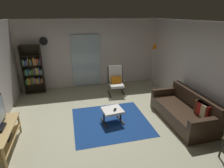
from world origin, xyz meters
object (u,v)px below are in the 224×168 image
object	(u,v)px
tv_remote	(115,110)
wall_clock	(44,41)
cell_phone	(115,110)
bookshelf_near_tv	(33,70)
ottoman	(112,112)
floor_lamp_by_shelf	(154,52)
tv_stand	(1,136)
lounge_armchair	(116,80)
leather_sofa	(184,111)

from	to	relation	value
tv_remote	wall_clock	distance (m)	3.76
cell_phone	tv_remote	bearing A→B (deg)	-99.55
bookshelf_near_tv	wall_clock	size ratio (longest dim) A/B	6.08
tv_remote	ottoman	bearing A→B (deg)	156.48
floor_lamp_by_shelf	tv_stand	bearing A→B (deg)	-151.23
ottoman	floor_lamp_by_shelf	world-z (taller)	floor_lamp_by_shelf
tv_stand	tv_remote	distance (m)	2.62
cell_phone	lounge_armchair	bearing A→B (deg)	97.51
floor_lamp_by_shelf	lounge_armchair	bearing A→B (deg)	-172.04
lounge_armchair	wall_clock	xyz separation A→B (m)	(-2.42, 0.99, 1.32)
cell_phone	ottoman	bearing A→B (deg)	172.08
leather_sofa	tv_remote	bearing A→B (deg)	169.62
leather_sofa	tv_remote	size ratio (longest dim) A/B	13.52
bookshelf_near_tv	lounge_armchair	size ratio (longest dim) A/B	1.72
ottoman	tv_remote	distance (m)	0.11
tv_remote	floor_lamp_by_shelf	distance (m)	3.15
cell_phone	wall_clock	distance (m)	3.75
tv_stand	lounge_armchair	world-z (taller)	lounge_armchair
wall_clock	ottoman	bearing A→B (deg)	-57.30
bookshelf_near_tv	tv_remote	xyz separation A→B (m)	(2.35, -2.73, -0.45)
tv_remote	tv_stand	bearing A→B (deg)	-140.88
bookshelf_near_tv	leather_sofa	world-z (taller)	bookshelf_near_tv
ottoman	lounge_armchair	bearing A→B (deg)	72.28
tv_stand	wall_clock	size ratio (longest dim) A/B	4.56
tv_stand	wall_clock	world-z (taller)	wall_clock
bookshelf_near_tv	cell_phone	world-z (taller)	bookshelf_near_tv
tv_stand	tv_remote	xyz separation A→B (m)	(2.59, 0.43, 0.05)
tv_stand	ottoman	world-z (taller)	tv_stand
lounge_armchair	tv_remote	xyz separation A→B (m)	(-0.55, -1.92, -0.13)
leather_sofa	cell_phone	xyz separation A→B (m)	(-1.85, 0.37, 0.10)
lounge_armchair	tv_remote	world-z (taller)	lounge_armchair
cell_phone	wall_clock	bearing A→B (deg)	146.39
leather_sofa	lounge_armchair	distance (m)	2.63
cell_phone	floor_lamp_by_shelf	distance (m)	3.12
floor_lamp_by_shelf	wall_clock	bearing A→B (deg)	168.86
lounge_armchair	wall_clock	bearing A→B (deg)	157.68
lounge_armchair	ottoman	world-z (taller)	lounge_armchair
lounge_armchair	ottoman	xyz separation A→B (m)	(-0.59, -1.86, -0.21)
tv_stand	tv_remote	size ratio (longest dim) A/B	9.18
tv_remote	cell_phone	size ratio (longest dim) A/B	1.03
bookshelf_near_tv	ottoman	size ratio (longest dim) A/B	3.08
tv_stand	floor_lamp_by_shelf	world-z (taller)	floor_lamp_by_shelf
ottoman	wall_clock	size ratio (longest dim) A/B	1.98
cell_phone	wall_clock	world-z (taller)	wall_clock
leather_sofa	wall_clock	xyz separation A→B (m)	(-3.75, 3.26, 1.55)
bookshelf_near_tv	floor_lamp_by_shelf	world-z (taller)	floor_lamp_by_shelf
leather_sofa	tv_remote	xyz separation A→B (m)	(-1.87, 0.34, 0.11)
leather_sofa	lounge_armchair	bearing A→B (deg)	120.33
cell_phone	floor_lamp_by_shelf	size ratio (longest dim) A/B	0.08
wall_clock	cell_phone	bearing A→B (deg)	-56.76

